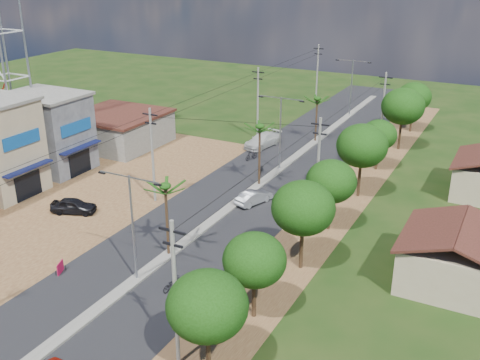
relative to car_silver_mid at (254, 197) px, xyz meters
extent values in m
plane|color=black|center=(-1.50, -15.74, -0.64)|extent=(160.00, 160.00, 0.00)
cube|color=black|center=(-1.50, -0.74, -0.62)|extent=(12.00, 110.00, 0.04)
cube|color=#605E56|center=(-1.50, 2.26, -0.55)|extent=(1.00, 90.00, 0.18)
cube|color=#50311B|center=(-16.50, -7.74, -0.62)|extent=(18.00, 46.00, 0.04)
cube|color=#50311B|center=(7.00, -0.74, -0.62)|extent=(5.00, 90.00, 0.03)
cube|color=#111647|center=(-19.10, -8.74, 2.46)|extent=(0.80, 5.40, 0.15)
cube|color=black|center=(-19.45, -8.74, 0.66)|extent=(0.10, 3.00, 2.40)
cube|color=#0E468C|center=(-19.42, -8.74, 5.21)|extent=(0.12, 4.20, 1.20)
cube|color=#43454A|center=(-23.50, -1.74, 3.36)|extent=(8.00, 6.00, 8.00)
cube|color=#605E56|center=(-23.50, -1.74, 7.51)|extent=(8.40, 6.40, 0.30)
cube|color=#111647|center=(-19.10, -1.74, 2.46)|extent=(0.80, 5.40, 0.15)
cube|color=black|center=(-19.45, -1.74, 0.66)|extent=(0.10, 3.00, 2.40)
cube|color=#0E468C|center=(-19.42, -1.74, 4.56)|extent=(0.12, 4.20, 1.20)
cube|color=#605E56|center=(-22.50, 8.26, 1.16)|extent=(10.00, 10.00, 3.60)
cube|color=black|center=(-22.50, 8.26, 3.16)|extent=(10.40, 10.40, 0.30)
cube|color=#9A8968|center=(18.50, -5.74, 1.01)|extent=(7.00, 7.00, 3.30)
cylinder|color=black|center=(8.00, -21.74, 1.46)|extent=(0.28, 0.28, 4.20)
ellipsoid|color=black|center=(8.00, -21.74, 3.86)|extent=(4.40, 4.40, 3.74)
cylinder|color=black|center=(7.80, -15.74, 1.29)|extent=(0.28, 0.28, 3.85)
ellipsoid|color=black|center=(7.80, -15.74, 3.49)|extent=(4.00, 4.00, 3.40)
cylinder|color=black|center=(8.20, -8.74, 1.64)|extent=(0.28, 0.28, 4.55)
ellipsoid|color=black|center=(8.20, -8.74, 4.24)|extent=(4.60, 4.60, 3.91)
cylinder|color=black|center=(7.90, -1.74, 1.39)|extent=(0.28, 0.28, 4.06)
ellipsoid|color=black|center=(7.90, -1.74, 3.71)|extent=(4.20, 4.20, 3.57)
cylinder|color=black|center=(8.10, 6.26, 1.74)|extent=(0.28, 0.28, 4.76)
ellipsoid|color=black|center=(8.10, 6.26, 4.46)|extent=(4.80, 4.80, 4.08)
cylinder|color=black|center=(7.70, 14.26, 1.18)|extent=(0.28, 0.28, 3.64)
ellipsoid|color=black|center=(7.70, 14.26, 3.26)|extent=(3.80, 3.80, 3.23)
cylinder|color=black|center=(8.30, 22.26, 1.81)|extent=(0.28, 0.28, 4.90)
ellipsoid|color=black|center=(8.30, 22.26, 4.61)|extent=(5.00, 5.00, 4.25)
cylinder|color=black|center=(8.00, 30.26, 1.53)|extent=(0.28, 0.28, 4.34)
ellipsoid|color=black|center=(8.00, 30.26, 4.01)|extent=(4.40, 4.40, 3.74)
cylinder|color=black|center=(-1.50, -11.74, 2.26)|extent=(0.22, 0.22, 5.80)
cylinder|color=black|center=(-1.50, 4.26, 2.46)|extent=(0.22, 0.22, 6.20)
cylinder|color=black|center=(-1.50, 20.26, 2.11)|extent=(0.22, 0.22, 5.50)
cylinder|color=gray|center=(-1.50, -15.74, 3.36)|extent=(0.16, 0.16, 8.00)
cube|color=gray|center=(-0.30, -15.74, 7.26)|extent=(2.40, 0.08, 0.08)
cube|color=gray|center=(-2.70, -15.74, 7.26)|extent=(2.40, 0.08, 0.08)
cube|color=black|center=(0.80, -15.74, 7.16)|extent=(0.50, 0.18, 0.12)
cube|color=black|center=(-3.80, -15.74, 7.16)|extent=(0.50, 0.18, 0.12)
cylinder|color=gray|center=(-1.50, 9.26, 3.36)|extent=(0.16, 0.16, 8.00)
cube|color=gray|center=(-0.30, 9.26, 7.26)|extent=(2.40, 0.08, 0.08)
cube|color=gray|center=(-2.70, 9.26, 7.26)|extent=(2.40, 0.08, 0.08)
cube|color=black|center=(0.80, 9.26, 7.16)|extent=(0.50, 0.18, 0.12)
cube|color=black|center=(-3.80, 9.26, 7.16)|extent=(0.50, 0.18, 0.12)
cylinder|color=gray|center=(-1.50, 34.26, 3.36)|extent=(0.16, 0.16, 8.00)
cube|color=gray|center=(-0.30, 34.26, 7.26)|extent=(2.40, 0.08, 0.08)
cube|color=gray|center=(-2.70, 34.26, 7.26)|extent=(2.40, 0.08, 0.08)
cube|color=black|center=(0.80, 34.26, 7.16)|extent=(0.50, 0.18, 0.12)
cube|color=black|center=(-3.80, 34.26, 7.16)|extent=(0.50, 0.18, 0.12)
cylinder|color=#605E56|center=(-8.50, -3.74, 3.86)|extent=(0.24, 0.24, 9.00)
cube|color=black|center=(-8.50, -3.74, 7.76)|extent=(1.60, 0.12, 0.12)
cube|color=black|center=(-8.50, -3.74, 6.96)|extent=(1.20, 0.12, 0.12)
cylinder|color=#605E56|center=(-8.50, 18.26, 3.86)|extent=(0.24, 0.24, 9.00)
cube|color=black|center=(-8.50, 18.26, 7.76)|extent=(1.60, 0.12, 0.12)
cube|color=black|center=(-8.50, 18.26, 6.96)|extent=(1.20, 0.12, 0.12)
cylinder|color=#605E56|center=(-8.50, 39.26, 3.86)|extent=(0.24, 0.24, 9.00)
cube|color=black|center=(-8.50, 39.26, 7.76)|extent=(1.60, 0.12, 0.12)
cube|color=black|center=(-8.50, 39.26, 6.96)|extent=(1.20, 0.12, 0.12)
cylinder|color=#605E56|center=(6.00, -21.74, 3.86)|extent=(0.24, 0.24, 9.00)
cube|color=black|center=(6.00, -21.74, 7.76)|extent=(1.60, 0.12, 0.12)
cube|color=black|center=(6.00, -21.74, 6.96)|extent=(1.20, 0.12, 0.12)
cylinder|color=#605E56|center=(6.00, 0.26, 3.86)|extent=(0.24, 0.24, 9.00)
cube|color=black|center=(6.00, 0.26, 7.76)|extent=(1.60, 0.12, 0.12)
cube|color=black|center=(6.00, 0.26, 6.96)|extent=(1.20, 0.12, 0.12)
cylinder|color=#605E56|center=(6.00, 22.26, 3.86)|extent=(0.24, 0.24, 9.00)
cube|color=black|center=(6.00, 22.26, 7.76)|extent=(1.60, 0.12, 0.12)
cube|color=black|center=(6.00, 22.26, 6.96)|extent=(1.20, 0.12, 0.12)
imported|color=gray|center=(0.00, 0.00, 0.00)|extent=(2.54, 4.11, 1.28)
imported|color=#AAABA6|center=(-6.50, 15.56, 0.16)|extent=(3.26, 5.84, 1.60)
imported|color=black|center=(-13.38, -9.30, 0.05)|extent=(4.35, 2.99, 1.38)
imported|color=black|center=(1.41, -15.60, -0.17)|extent=(0.84, 1.85, 0.94)
imported|color=black|center=(-2.70, 7.29, -0.15)|extent=(1.19, 1.98, 0.98)
imported|color=black|center=(-5.55, 10.67, -0.09)|extent=(1.08, 1.90, 1.10)
cube|color=maroon|center=(-7.00, -17.54, -0.19)|extent=(0.47, 1.01, 0.89)
cylinder|color=black|center=(-7.00, -18.03, -0.42)|extent=(0.04, 0.04, 0.44)
cylinder|color=black|center=(-7.00, -17.05, -0.42)|extent=(0.04, 0.04, 0.44)
camera|label=1|loc=(20.98, -42.87, 20.85)|focal=42.00mm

